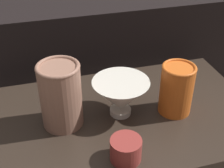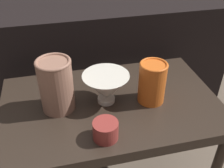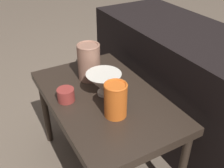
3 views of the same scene
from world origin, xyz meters
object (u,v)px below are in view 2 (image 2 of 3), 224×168
object	(u,v)px
vase_textured_left	(56,85)
cup	(106,130)
vase_colorful_right	(152,82)
bowl	(106,87)

from	to	relation	value
vase_textured_left	cup	distance (m)	0.23
vase_textured_left	vase_colorful_right	xyz separation A→B (m)	(0.32, -0.03, -0.02)
bowl	vase_textured_left	distance (m)	0.17
bowl	cup	xyz separation A→B (m)	(-0.04, -0.17, -0.03)
bowl	vase_colorful_right	world-z (taller)	vase_colorful_right
bowl	vase_textured_left	size ratio (longest dim) A/B	0.87
vase_textured_left	vase_colorful_right	world-z (taller)	vase_textured_left
vase_colorful_right	cup	xyz separation A→B (m)	(-0.19, -0.14, -0.05)
vase_textured_left	vase_colorful_right	distance (m)	0.32
vase_textured_left	cup	bearing A→B (deg)	-54.19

